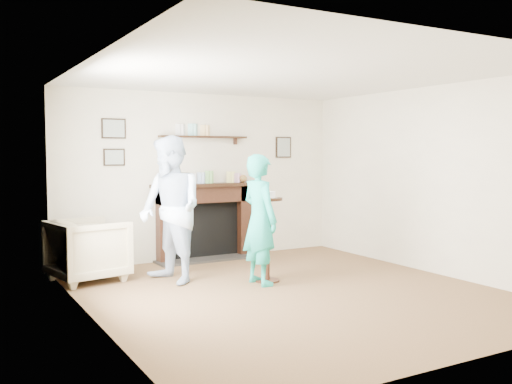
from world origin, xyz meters
TOP-DOWN VIEW (x-y plane):
  - ground at (0.00, 0.00)m, footprint 5.00×5.00m
  - room_shell at (-0.00, 0.69)m, footprint 4.54×5.02m
  - armchair at (-1.90, 1.76)m, footprint 1.01×0.99m
  - man at (-1.03, 1.15)m, footprint 0.87×1.02m
  - woman at (-0.10, 0.55)m, footprint 0.42×0.61m
  - pedestal_table at (0.05, 0.63)m, footprint 0.38×0.38m

SIDE VIEW (x-z plane):
  - ground at x=0.00m, z-range 0.00..0.00m
  - armchair at x=-1.90m, z-range -0.39..0.39m
  - man at x=-1.03m, z-range -0.91..0.91m
  - woman at x=-0.10m, z-range -0.80..0.80m
  - pedestal_table at x=0.05m, z-range 0.14..1.35m
  - room_shell at x=0.00m, z-range 0.36..2.88m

